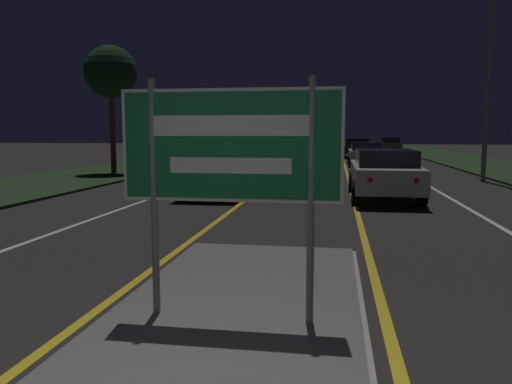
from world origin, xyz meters
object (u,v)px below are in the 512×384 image
at_px(highway_sign, 230,154).
at_px(car_receding_1, 366,153).
at_px(car_approaching_0, 221,168).
at_px(car_approaching_2, 249,147).
at_px(streetlight_right_near, 491,34).
at_px(car_receding_3, 390,145).
at_px(car_receding_2, 356,147).
at_px(car_approaching_1, 222,150).
at_px(car_receding_0, 384,172).

relative_size(highway_sign, car_receding_1, 0.47).
xyz_separation_m(car_approaching_0, car_approaching_2, (-3.41, 24.48, -0.06)).
relative_size(car_receding_1, car_approaching_2, 0.99).
bearing_deg(streetlight_right_near, car_receding_3, 91.14).
xyz_separation_m(car_receding_1, car_approaching_0, (-5.06, -13.71, 0.07)).
bearing_deg(car_approaching_0, streetlight_right_near, 30.91).
relative_size(car_receding_2, car_receding_3, 0.97).
xyz_separation_m(highway_sign, car_approaching_1, (-6.03, 25.84, -0.87)).
xyz_separation_m(highway_sign, streetlight_right_near, (6.53, 15.58, 3.83)).
distance_m(highway_sign, car_receding_3, 44.04).
bearing_deg(car_receding_0, car_approaching_1, 117.70).
bearing_deg(car_receding_2, car_approaching_1, -137.86).
height_order(streetlight_right_near, car_receding_0, streetlight_right_near).
xyz_separation_m(highway_sign, car_receding_0, (2.32, 9.94, -0.91)).
distance_m(car_receding_3, car_approaching_0, 34.47).
distance_m(car_receding_1, car_receding_3, 20.00).
bearing_deg(car_approaching_1, highway_sign, -76.86).
xyz_separation_m(car_receding_1, car_receding_3, (3.38, 19.71, 0.04)).
bearing_deg(car_approaching_1, car_receding_0, -62.30).
bearing_deg(car_receding_1, car_receding_3, 80.28).
bearing_deg(highway_sign, car_approaching_2, 99.61).
height_order(car_receding_0, car_receding_3, car_receding_3).
bearing_deg(car_receding_3, car_receding_2, -109.16).
bearing_deg(car_receding_1, highway_sign, -96.20).
xyz_separation_m(car_receding_0, car_receding_3, (3.66, 33.68, 0.01)).
bearing_deg(car_receding_3, car_receding_0, -96.19).
bearing_deg(car_receding_2, car_approaching_2, 172.22).
bearing_deg(car_receding_0, car_approaching_0, 176.86).
bearing_deg(car_receding_2, car_receding_3, 70.84).
distance_m(car_approaching_0, car_approaching_1, 16.05).
xyz_separation_m(streetlight_right_near, car_approaching_2, (-12.41, 19.09, -4.77)).
distance_m(car_receding_1, car_approaching_0, 14.61).
bearing_deg(car_approaching_2, car_receding_2, -7.78).
height_order(streetlight_right_near, car_receding_1, streetlight_right_near).
xyz_separation_m(highway_sign, car_approaching_2, (-5.87, 34.68, -0.94)).
xyz_separation_m(streetlight_right_near, car_receding_1, (-3.94, 8.33, -4.77)).
xyz_separation_m(car_receding_1, car_receding_2, (-0.13, 9.63, 0.05)).
bearing_deg(car_receding_1, car_approaching_0, -110.25).
distance_m(car_receding_3, car_approaching_2, 14.84).
bearing_deg(streetlight_right_near, highway_sign, -112.74).
xyz_separation_m(streetlight_right_near, car_approaching_0, (-8.99, -5.38, -4.71)).
relative_size(streetlight_right_near, car_receding_1, 1.86).
bearing_deg(streetlight_right_near, car_approaching_2, 123.01).
bearing_deg(car_receding_3, highway_sign, -97.80).
bearing_deg(car_receding_3, car_approaching_1, -124.04).
relative_size(streetlight_right_near, car_approaching_1, 2.06).
distance_m(car_receding_0, car_receding_1, 13.98).
bearing_deg(car_approaching_2, car_receding_0, -71.68).
xyz_separation_m(car_receding_3, car_approaching_2, (-11.85, -8.94, -0.03)).
distance_m(car_receding_0, car_approaching_2, 26.06).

